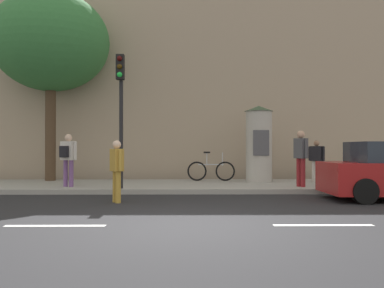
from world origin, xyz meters
name	(u,v)px	position (x,y,z in m)	size (l,w,h in m)	color
ground_plane	(190,226)	(0.00, 0.00, 0.00)	(80.00, 80.00, 0.00)	#232326
sidewalk_curb	(188,186)	(0.00, 7.00, 0.07)	(36.00, 4.00, 0.15)	#9E9B93
lane_markings	(190,225)	(0.00, 0.00, 0.00)	(25.80, 0.16, 0.01)	silver
building_backdrop	(188,90)	(0.00, 12.00, 4.06)	(36.00, 5.00, 8.13)	tan
traffic_light	(121,98)	(-2.06, 5.24, 2.88)	(0.24, 0.45, 4.04)	black
poster_column	(259,143)	(2.56, 7.75, 1.55)	(1.04, 1.04, 2.75)	#B2ADA3
street_tree	(51,42)	(-5.18, 8.39, 5.35)	(4.36, 4.36, 7.08)	#4C3826
pedestrian_in_light_jacket	(117,167)	(-1.83, 3.19, 0.91)	(0.41, 0.51, 1.58)	#B78C33
pedestrian_in_dark_shirt	(68,155)	(-3.82, 5.89, 1.15)	(0.59, 0.52, 1.67)	#724C84
pedestrian_tallest	(317,158)	(4.62, 7.65, 1.02)	(0.49, 0.50, 1.50)	silver
pedestrian_with_bag	(301,154)	(3.56, 5.81, 1.20)	(0.40, 0.56, 1.78)	maroon
bicycle_leaning	(211,170)	(0.84, 8.16, 0.54)	(1.77, 0.15, 1.09)	black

